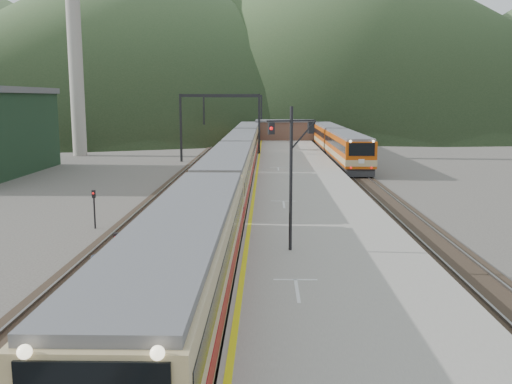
{
  "coord_description": "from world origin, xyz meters",
  "views": [
    {
      "loc": [
        2.76,
        -12.72,
        7.52
      ],
      "look_at": [
        2.1,
        20.69,
        2.0
      ],
      "focal_mm": 40.0,
      "sensor_mm": 36.0,
      "label": 1
    }
  ],
  "objects_px": {
    "second_train": "(336,142)",
    "worker": "(97,279)",
    "signal_mast": "(291,163)",
    "main_train": "(236,160)"
  },
  "relations": [
    {
      "from": "second_train",
      "to": "worker",
      "type": "height_order",
      "value": "second_train"
    },
    {
      "from": "main_train",
      "to": "second_train",
      "type": "xyz_separation_m",
      "value": [
        11.5,
        22.23,
        -0.09
      ]
    },
    {
      "from": "main_train",
      "to": "second_train",
      "type": "height_order",
      "value": "main_train"
    },
    {
      "from": "second_train",
      "to": "worker",
      "type": "relative_size",
      "value": 20.96
    },
    {
      "from": "second_train",
      "to": "signal_mast",
      "type": "bearing_deg",
      "value": -99.05
    },
    {
      "from": "worker",
      "to": "signal_mast",
      "type": "bearing_deg",
      "value": -122.97
    },
    {
      "from": "main_train",
      "to": "worker",
      "type": "distance_m",
      "value": 30.53
    },
    {
      "from": "main_train",
      "to": "second_train",
      "type": "bearing_deg",
      "value": 62.64
    },
    {
      "from": "signal_mast",
      "to": "worker",
      "type": "relative_size",
      "value": 3.26
    },
    {
      "from": "main_train",
      "to": "worker",
      "type": "relative_size",
      "value": 44.32
    }
  ]
}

